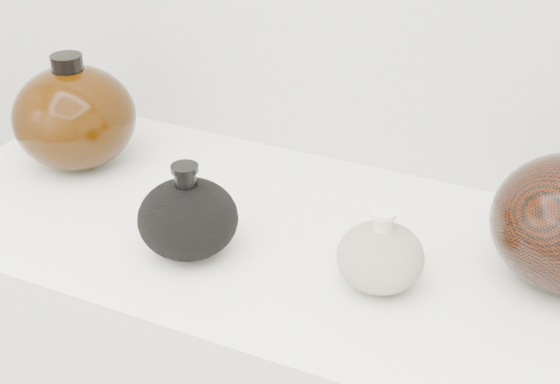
% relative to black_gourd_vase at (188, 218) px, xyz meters
% --- Properties ---
extents(black_gourd_vase, '(0.15, 0.15, 0.14)m').
position_rel_black_gourd_vase_xyz_m(black_gourd_vase, '(0.00, 0.00, 0.00)').
color(black_gourd_vase, black).
rests_on(black_gourd_vase, display_counter).
extents(cream_gourd_vase, '(0.14, 0.14, 0.11)m').
position_rel_black_gourd_vase_xyz_m(cream_gourd_vase, '(0.26, 0.04, -0.01)').
color(cream_gourd_vase, '#BBAD93').
rests_on(cream_gourd_vase, display_counter).
extents(left_round_pot, '(0.22, 0.22, 0.19)m').
position_rel_black_gourd_vase_xyz_m(left_round_pot, '(-0.30, 0.15, 0.03)').
color(left_round_pot, black).
rests_on(left_round_pot, display_counter).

